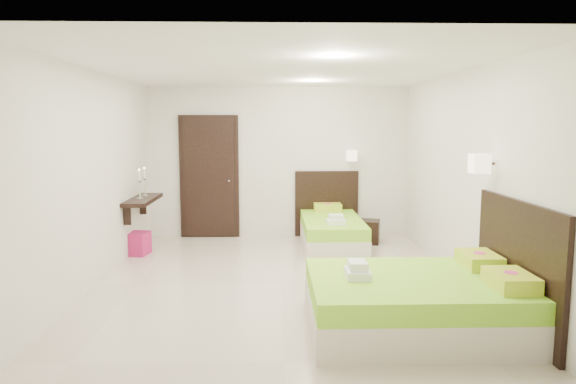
{
  "coord_description": "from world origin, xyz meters",
  "views": [
    {
      "loc": [
        -0.08,
        -6.17,
        1.94
      ],
      "look_at": [
        0.1,
        0.3,
        1.1
      ],
      "focal_mm": 32.0,
      "sensor_mm": 36.0,
      "label": 1
    }
  ],
  "objects_px": {
    "nightstand": "(366,231)",
    "ottoman": "(137,243)",
    "bed_double": "(423,300)",
    "bed_single": "(332,230)"
  },
  "relations": [
    {
      "from": "nightstand",
      "to": "ottoman",
      "type": "relative_size",
      "value": 1.25
    },
    {
      "from": "bed_double",
      "to": "nightstand",
      "type": "bearing_deg",
      "value": 88.13
    },
    {
      "from": "bed_single",
      "to": "nightstand",
      "type": "distance_m",
      "value": 0.67
    },
    {
      "from": "bed_double",
      "to": "ottoman",
      "type": "height_order",
      "value": "bed_double"
    },
    {
      "from": "bed_double",
      "to": "nightstand",
      "type": "relative_size",
      "value": 4.66
    },
    {
      "from": "bed_single",
      "to": "bed_double",
      "type": "distance_m",
      "value": 3.45
    },
    {
      "from": "bed_double",
      "to": "bed_single",
      "type": "bearing_deg",
      "value": 98.15
    },
    {
      "from": "bed_single",
      "to": "bed_double",
      "type": "relative_size",
      "value": 0.93
    },
    {
      "from": "bed_single",
      "to": "nightstand",
      "type": "height_order",
      "value": "bed_single"
    },
    {
      "from": "ottoman",
      "to": "nightstand",
      "type": "bearing_deg",
      "value": 10.83
    }
  ]
}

